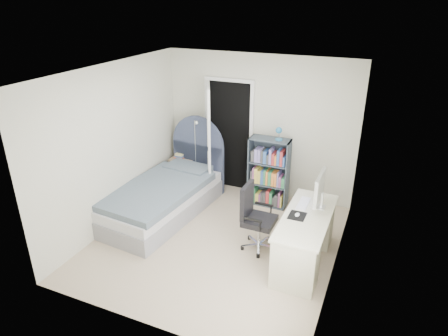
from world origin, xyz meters
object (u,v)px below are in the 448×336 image
at_px(bed, 166,195).
at_px(floor_lamp, 196,163).
at_px(nightstand, 184,164).
at_px(bookcase, 269,175).
at_px(desk, 305,237).
at_px(office_chair, 254,214).

distance_m(bed, floor_lamp, 0.96).
bearing_deg(bed, floor_lamp, 83.47).
height_order(nightstand, bookcase, bookcase).
bearing_deg(bed, bookcase, 32.42).
bearing_deg(bookcase, floor_lamp, -179.53).
xyz_separation_m(floor_lamp, desk, (2.33, -1.36, -0.16)).
height_order(bed, bookcase, bookcase).
height_order(bed, desk, bed).
bearing_deg(floor_lamp, bed, -96.53).
height_order(floor_lamp, bookcase, bookcase).
height_order(bookcase, office_chair, bookcase).
height_order(floor_lamp, office_chair, floor_lamp).
bearing_deg(desk, nightstand, 150.75).
bearing_deg(office_chair, nightstand, 143.20).
relative_size(floor_lamp, office_chair, 1.39).
bearing_deg(bookcase, office_chair, -81.14).
distance_m(bed, bookcase, 1.77).
bearing_deg(bookcase, bed, -147.58).
distance_m(nightstand, bookcase, 1.73).
relative_size(bed, floor_lamp, 1.74).
xyz_separation_m(bed, nightstand, (-0.25, 1.07, 0.10)).
bearing_deg(desk, floor_lamp, 149.76).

